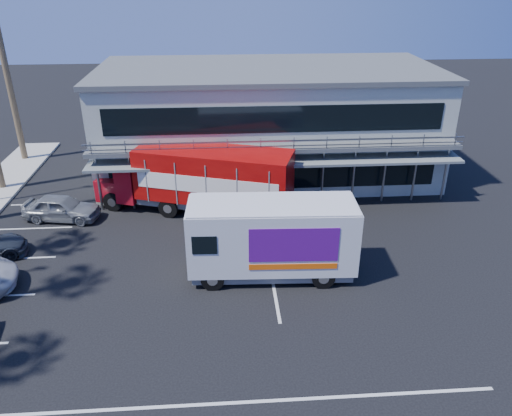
{
  "coord_description": "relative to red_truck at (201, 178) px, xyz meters",
  "views": [
    {
      "loc": [
        -0.15,
        -18.25,
        13.29
      ],
      "look_at": [
        1.44,
        4.23,
        2.3
      ],
      "focal_mm": 35.0,
      "sensor_mm": 36.0,
      "label": 1
    }
  ],
  "objects": [
    {
      "name": "white_van",
      "position": [
        3.44,
        -7.06,
        -0.16
      ],
      "size": [
        7.75,
        2.94,
        3.74
      ],
      "rotation": [
        0.0,
        0.0,
        -0.04
      ],
      "color": "silver",
      "rests_on": "ground"
    },
    {
      "name": "parked_car_e",
      "position": [
        -8.06,
        -0.5,
        -1.42
      ],
      "size": [
        4.54,
        2.42,
        1.47
      ],
      "primitive_type": "imported",
      "rotation": [
        0.0,
        0.0,
        1.41
      ],
      "color": "slate",
      "rests_on": "ground"
    },
    {
      "name": "ground",
      "position": [
        1.44,
        -8.75,
        -2.15
      ],
      "size": [
        120.0,
        120.0,
        0.0
      ],
      "primitive_type": "plane",
      "color": "black",
      "rests_on": "ground"
    },
    {
      "name": "red_truck",
      "position": [
        0.0,
        0.0,
        0.0
      ],
      "size": [
        11.85,
        6.13,
        3.91
      ],
      "rotation": [
        0.0,
        0.0,
        -0.32
      ],
      "color": "maroon",
      "rests_on": "ground"
    },
    {
      "name": "building",
      "position": [
        4.44,
        6.19,
        1.51
      ],
      "size": [
        22.4,
        12.0,
        7.3
      ],
      "color": "#A7AB9C",
      "rests_on": "ground"
    }
  ]
}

